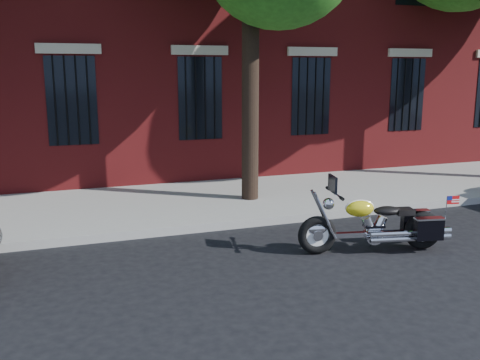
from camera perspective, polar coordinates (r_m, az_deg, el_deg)
name	(u,v)px	position (r m, az deg, el deg)	size (l,w,h in m)	color
ground	(283,248)	(8.91, 4.59, -7.29)	(120.00, 120.00, 0.00)	black
curb	(253,222)	(10.10, 1.42, -4.51)	(40.00, 0.16, 0.15)	gray
sidewalk	(223,200)	(11.82, -1.82, -2.11)	(40.00, 3.60, 0.15)	gray
motorcycle	(379,226)	(8.90, 14.59, -4.76)	(2.42, 1.04, 1.27)	black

